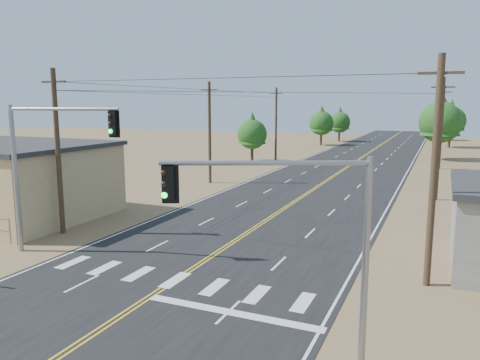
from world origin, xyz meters
The scene contains 15 objects.
road centered at (0.00, 30.00, 0.01)m, with size 15.00×200.00×0.02m, color black.
utility_pole_left_near centered at (-10.50, 12.00, 5.12)m, with size 1.80×0.30×10.00m.
utility_pole_left_mid centered at (-10.50, 32.00, 5.12)m, with size 1.80×0.30×10.00m.
utility_pole_left_far centered at (-10.50, 52.00, 5.12)m, with size 1.80×0.30×10.00m.
utility_pole_right_near centered at (10.50, 12.00, 5.12)m, with size 1.80×0.30×10.00m.
utility_pole_right_mid centered at (10.50, 32.00, 5.12)m, with size 1.80×0.30×10.00m.
utility_pole_right_far centered at (10.50, 52.00, 5.12)m, with size 1.80×0.30×10.00m.
signal_mast_left centered at (-8.25, 8.73, 5.31)m, with size 6.14×1.45×7.89m.
signal_mast_right centered at (7.32, 3.28, 4.45)m, with size 5.55×2.62×6.51m.
tree_left_near centered at (-13.15, 49.78, 4.12)m, with size 4.05×4.05×6.74m.
tree_left_mid centered at (-10.37, 77.61, 4.58)m, with size 4.50×4.50×7.49m.
tree_left_far centered at (-9.00, 87.53, 4.38)m, with size 4.29×4.29×7.16m.
tree_right_near centered at (10.27, 61.73, 5.85)m, with size 5.74×5.74×9.57m.
tree_right_mid centered at (11.79, 82.23, 5.25)m, with size 5.15×5.15×8.58m.
tree_right_far centered at (9.00, 98.87, 4.97)m, with size 4.88×4.88×8.13m.
Camera 1 is at (10.76, -9.36, 8.01)m, focal length 35.00 mm.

